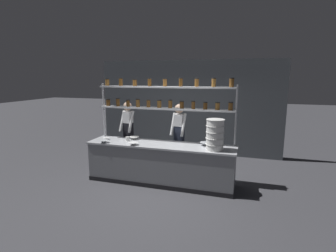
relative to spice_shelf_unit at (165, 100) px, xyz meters
name	(u,v)px	position (x,y,z in m)	size (l,w,h in m)	color
ground_plane	(161,182)	(-0.01, -0.33, -1.89)	(40.00, 40.00, 0.00)	#3D3D42
back_wall	(187,107)	(-0.01, 2.29, -0.43)	(5.79, 0.12, 2.92)	#4C5156
prep_counter	(160,163)	(-0.01, -0.33, -1.43)	(3.39, 0.76, 0.92)	gray
spice_shelf_unit	(165,100)	(0.00, 0.00, 0.00)	(3.27, 0.28, 2.39)	#B7BABF
chef_left	(128,130)	(-1.15, 0.39, -0.85)	(0.40, 0.34, 1.77)	black
chef_center	(179,134)	(0.24, 0.38, -0.86)	(0.40, 0.33, 1.76)	black
container_stack	(215,135)	(1.23, -0.46, -0.64)	(0.38, 0.38, 0.64)	white
prep_bowl_near_left	(106,139)	(-1.39, -0.33, -0.95)	(0.16, 0.16, 0.04)	white
prep_bowl_center_front	(206,144)	(1.00, -0.17, -0.93)	(0.26, 0.26, 0.07)	#B2B7BC
prep_bowl_center_back	(104,142)	(-1.28, -0.62, -0.94)	(0.21, 0.21, 0.06)	#B2B7BC
prep_bowl_near_right	(134,138)	(-0.76, -0.10, -0.94)	(0.24, 0.24, 0.06)	silver
prep_bowl_far_left	(133,144)	(-0.55, -0.60, -0.94)	(0.22, 0.22, 0.06)	white
serving_cup_front	(127,139)	(-0.84, -0.30, -0.92)	(0.08, 0.08, 0.10)	silver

